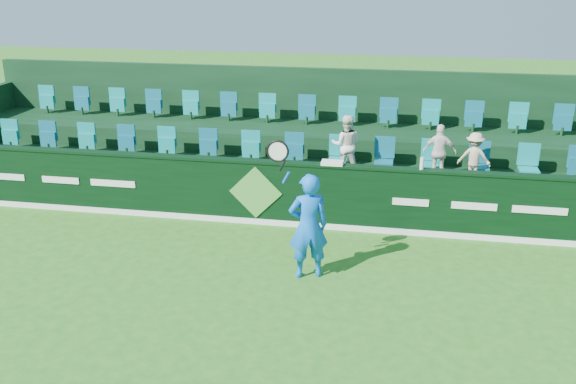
% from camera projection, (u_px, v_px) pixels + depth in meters
% --- Properties ---
extents(ground, '(60.00, 60.00, 0.00)m').
position_uv_depth(ground, '(197.00, 322.00, 9.65)').
color(ground, '#256919').
rests_on(ground, ground).
extents(sponsor_hoarding, '(16.00, 0.25, 1.35)m').
position_uv_depth(sponsor_hoarding, '(257.00, 192.00, 13.12)').
color(sponsor_hoarding, black).
rests_on(sponsor_hoarding, ground).
extents(stand_tier_front, '(16.00, 2.00, 0.80)m').
position_uv_depth(stand_tier_front, '(268.00, 187.00, 14.23)').
color(stand_tier_front, black).
rests_on(stand_tier_front, ground).
extents(stand_tier_back, '(16.00, 1.80, 1.30)m').
position_uv_depth(stand_tier_back, '(284.00, 153.00, 15.91)').
color(stand_tier_back, black).
rests_on(stand_tier_back, ground).
extents(stand_rear, '(16.00, 4.10, 2.60)m').
position_uv_depth(stand_rear, '(287.00, 126.00, 16.13)').
color(stand_rear, black).
rests_on(stand_rear, ground).
extents(seat_row_front, '(13.50, 0.50, 0.60)m').
position_uv_depth(seat_row_front, '(272.00, 152.00, 14.37)').
color(seat_row_front, '#0F8685').
rests_on(seat_row_front, stand_tier_front).
extents(seat_row_back, '(13.50, 0.50, 0.60)m').
position_uv_depth(seat_row_back, '(286.00, 112.00, 15.86)').
color(seat_row_back, '#0F8685').
rests_on(seat_row_back, stand_tier_back).
extents(tennis_player, '(1.15, 0.65, 2.49)m').
position_uv_depth(tennis_player, '(308.00, 225.00, 10.77)').
color(tennis_player, blue).
rests_on(tennis_player, ground).
extents(spectator_left, '(0.67, 0.54, 1.30)m').
position_uv_depth(spectator_left, '(346.00, 145.00, 13.61)').
color(spectator_left, white).
rests_on(spectator_left, stand_tier_front).
extents(spectator_middle, '(0.70, 0.32, 1.18)m').
position_uv_depth(spectator_middle, '(439.00, 152.00, 13.30)').
color(spectator_middle, white).
rests_on(spectator_middle, stand_tier_front).
extents(spectator_right, '(0.72, 0.49, 1.04)m').
position_uv_depth(spectator_right, '(474.00, 157.00, 13.20)').
color(spectator_right, '#C3AF89').
rests_on(spectator_right, stand_tier_front).
extents(towel, '(0.43, 0.28, 0.06)m').
position_uv_depth(towel, '(332.00, 163.00, 12.62)').
color(towel, white).
rests_on(towel, sponsor_hoarding).
extents(drinks_bottle, '(0.08, 0.08, 0.24)m').
position_uv_depth(drinks_bottle, '(422.00, 163.00, 12.30)').
color(drinks_bottle, silver).
rests_on(drinks_bottle, sponsor_hoarding).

